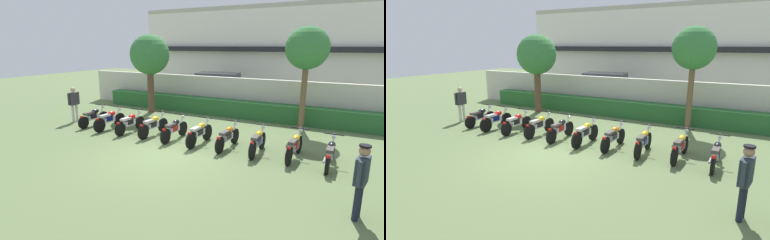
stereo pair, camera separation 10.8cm
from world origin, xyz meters
The scene contains 19 objects.
ground centered at (0.00, 0.00, 0.00)m, with size 60.00×60.00×0.00m, color #607547.
building centered at (0.00, 16.79, 3.24)m, with size 21.42×6.50×6.48m.
compound_wall centered at (0.00, 7.33, 0.99)m, with size 20.35×0.30×1.98m, color beige.
hedge_row centered at (0.00, 6.63, 0.44)m, with size 16.28×0.70×0.88m, color #28602D.
parked_car centered at (-2.57, 10.56, 0.94)m, with size 4.69×2.52×1.89m.
tree_near_inspector centered at (-4.50, 5.46, 3.12)m, with size 2.14×2.14×4.25m.
tree_far_side centered at (3.50, 5.85, 3.50)m, with size 1.83×1.83×4.48m.
motorcycle_in_row_0 centered at (-5.09, 1.72, 0.44)m, with size 0.60×1.81×0.94m.
motorcycle_in_row_1 centered at (-3.99, 1.63, 0.45)m, with size 0.60×1.87×0.97m.
motorcycle_in_row_2 centered at (-2.86, 1.68, 0.44)m, with size 0.60×1.90×0.94m.
motorcycle_in_row_3 centered at (-1.70, 1.77, 0.45)m, with size 0.60×1.93×0.96m.
motorcycle_in_row_4 centered at (-0.62, 1.70, 0.45)m, with size 0.60×1.90×0.96m.
motorcycle_in_row_5 centered at (0.53, 1.65, 0.46)m, with size 0.60×1.86×0.98m.
motorcycle_in_row_6 centered at (1.64, 1.75, 0.44)m, with size 0.60×1.88×0.95m.
motorcycle_in_row_7 centered at (2.78, 1.68, 0.45)m, with size 0.60×1.84×0.97m.
motorcycle_in_row_8 centered at (3.98, 1.81, 0.45)m, with size 0.60×1.96×0.96m.
motorcycle_in_row_9 centered at (5.09, 1.65, 0.44)m, with size 0.60×1.88×0.94m.
inspector_person centered at (-6.50, 1.87, 1.01)m, with size 0.23×0.68×1.70m.
officer_0 centered at (5.90, -1.26, 1.00)m, with size 0.30×0.66×1.69m.
Camera 2 is at (5.75, -8.18, 3.69)m, focal length 28.68 mm.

